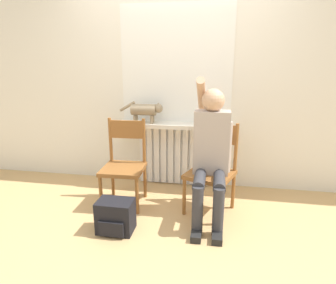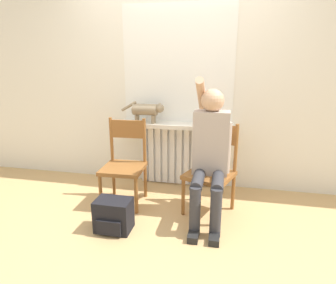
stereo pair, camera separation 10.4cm
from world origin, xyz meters
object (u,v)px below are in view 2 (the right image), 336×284
at_px(chair_right, 212,169).
at_px(cat, 147,110).
at_px(chair_left, 124,163).
at_px(person, 210,150).
at_px(backpack, 114,215).

xyz_separation_m(chair_right, cat, (-0.80, 0.47, 0.50)).
height_order(chair_left, person, person).
relative_size(person, backpack, 4.24).
height_order(chair_right, person, person).
bearing_deg(chair_left, person, -9.41).
height_order(chair_left, backpack, chair_left).
bearing_deg(chair_right, cat, 170.61).
bearing_deg(cat, person, -36.56).
xyz_separation_m(chair_left, person, (0.91, -0.11, 0.24)).
bearing_deg(cat, backpack, -92.05).
bearing_deg(chair_left, backpack, -83.04).
bearing_deg(backpack, person, 28.47).
xyz_separation_m(chair_right, backpack, (-0.84, -0.55, -0.31)).
bearing_deg(person, chair_left, 172.90).
bearing_deg(cat, chair_left, -105.29).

